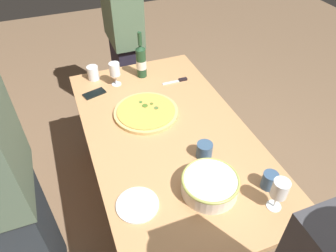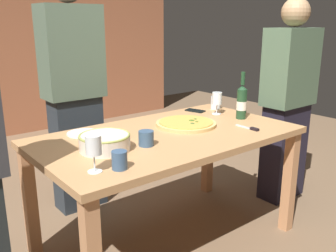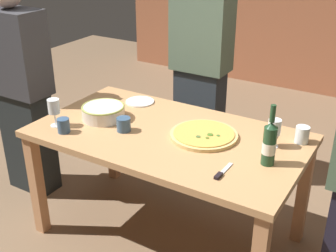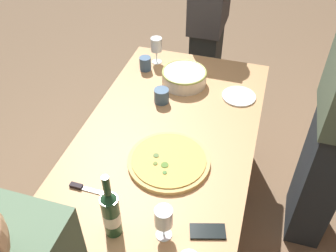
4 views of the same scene
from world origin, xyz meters
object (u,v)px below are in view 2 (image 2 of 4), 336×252
Objects in this scene: wine_glass_near_pizza at (94,146)px; cup_spare at (146,138)px; serving_bowl at (105,141)px; wine_glass_by_bottle at (217,99)px; wine_bottle at (242,102)px; side_plate at (83,133)px; person_guest_left at (288,103)px; pizza_knife at (250,128)px; pizza at (186,123)px; cell_phone at (195,111)px; cup_ceramic at (216,103)px; person_host at (74,93)px; cup_amber at (119,160)px; dining_table at (168,148)px.

wine_glass_near_pizza reaches higher than cup_spare.
serving_bowl is 1.67× the size of wine_glass_by_bottle.
wine_bottle reaches higher than wine_glass_near_pizza.
side_plate is (0.23, 0.58, -0.12)m from wine_glass_near_pizza.
person_guest_left is at bearing -13.15° from side_plate.
person_guest_left is (1.57, -0.37, 0.04)m from side_plate.
serving_bowl is 1.50× the size of pizza_knife.
pizza is 0.41m from cell_phone.
person_host reaches higher than cup_ceramic.
person_guest_left reaches higher than cup_amber.
pizza_knife is at bearing 18.74° from person_guest_left.
wine_glass_by_bottle is 0.62m from person_guest_left.
cup_amber is (0.11, -0.04, -0.08)m from wine_glass_near_pizza.
person_guest_left reaches higher than serving_bowl.
cup_spare is at bearing 34.23° from cup_amber.
wine_bottle is 0.35m from cup_ceramic.
wine_glass_near_pizza is 0.44m from cup_spare.
wine_glass_near_pizza is 1.98× the size of cup_amber.
cup_spare is 0.45m from side_plate.
wine_bottle is at bearing 29.28° from person_host.
serving_bowl is at bearing -164.56° from cup_ceramic.
cup_amber is 0.35m from cup_spare.
cup_spare is 0.47× the size of pizza_knife.
person_host reaches higher than person_guest_left.
cell_phone is at bearing 30.83° from cup_amber.
serving_bowl is 3.12× the size of cup_amber.
cup_ceramic is 0.68× the size of cell_phone.
cup_amber is 0.06× the size of person_guest_left.
cup_ceramic is (0.12, 0.13, -0.06)m from wine_glass_by_bottle.
serving_bowl reaches higher than pizza.
cup_spare is at bearing 21.57° from wine_glass_near_pizza.
person_guest_left is (0.45, -0.35, -0.00)m from cup_ceramic.
serving_bowl is at bearing 74.11° from cup_amber.
side_plate is at bearing 161.35° from wine_bottle.
person_guest_left reaches higher than dining_table.
wine_glass_by_bottle reaches higher than dining_table.
wine_glass_by_bottle is at bearing 22.60° from cup_amber.
wine_glass_by_bottle is at bearing -8.67° from side_plate.
wine_bottle reaches higher than wine_glass_by_bottle.
pizza_knife is (-0.06, -0.58, 0.00)m from cell_phone.
pizza_knife reaches higher than side_plate.
cup_amber is 0.61× the size of cell_phone.
cup_spare is at bearing 13.44° from cell_phone.
cup_ceramic reaches higher than dining_table.
wine_bottle reaches higher than side_plate.
serving_bowl is 1.62m from person_guest_left.
wine_bottle is 0.29m from pizza_knife.
serving_bowl reaches higher than pizza_knife.
pizza is 0.83m from cup_amber.
cell_phone reaches higher than dining_table.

